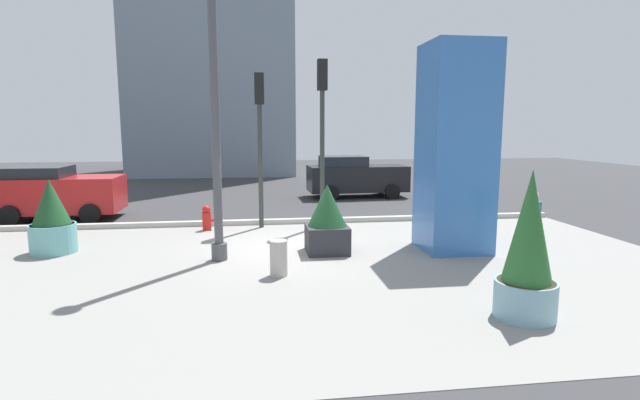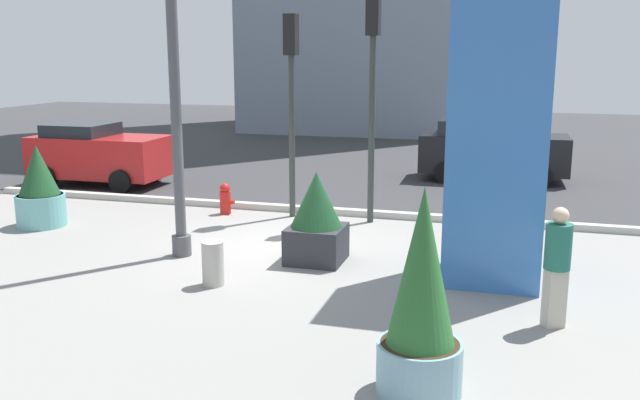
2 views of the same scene
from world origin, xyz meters
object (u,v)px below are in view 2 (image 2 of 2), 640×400
at_px(car_intersection, 99,154).
at_px(pedestrian_by_curb, 557,261).
at_px(art_pillar_blue, 499,132).
at_px(concrete_bollard, 213,264).
at_px(traffic_light_corner, 373,71).
at_px(car_curb_west, 490,150).
at_px(fire_hydrant, 225,199).
at_px(traffic_light_far_side, 292,83).
at_px(lamp_post, 174,65).
at_px(potted_plant_near_left, 421,304).
at_px(potted_plant_mid_plaza, 39,190).
at_px(potted_plant_curbside, 316,219).

relative_size(car_intersection, pedestrian_by_curb, 2.22).
height_order(art_pillar_blue, concrete_bollard, art_pillar_blue).
xyz_separation_m(art_pillar_blue, traffic_light_corner, (-2.80, 3.34, 0.86)).
distance_m(car_curb_west, pedestrian_by_curb, 11.50).
xyz_separation_m(fire_hydrant, traffic_light_far_side, (1.61, 0.20, 2.73)).
xyz_separation_m(concrete_bollard, car_curb_west, (3.95, 11.12, 0.53)).
height_order(lamp_post, traffic_light_far_side, lamp_post).
bearing_deg(pedestrian_by_curb, traffic_light_corner, 125.32).
distance_m(traffic_light_far_side, traffic_light_corner, 1.89).
bearing_deg(art_pillar_blue, potted_plant_near_left, -98.02).
bearing_deg(traffic_light_far_side, car_intersection, 161.30).
bearing_deg(car_intersection, pedestrian_by_curb, -31.69).
bearing_deg(potted_plant_mid_plaza, art_pillar_blue, -5.81).
bearing_deg(concrete_bollard, traffic_light_far_side, 93.09).
bearing_deg(traffic_light_far_side, car_curb_west, 55.40).
distance_m(potted_plant_curbside, potted_plant_mid_plaza, 6.65).
relative_size(traffic_light_far_side, car_curb_west, 1.06).
xyz_separation_m(art_pillar_blue, car_intersection, (-11.31, 5.63, -1.61)).
height_order(fire_hydrant, pedestrian_by_curb, pedestrian_by_curb).
bearing_deg(lamp_post, traffic_light_corner, 50.87).
bearing_deg(art_pillar_blue, concrete_bollard, -159.84).
relative_size(art_pillar_blue, fire_hydrant, 6.70).
relative_size(art_pillar_blue, traffic_light_far_side, 1.09).
bearing_deg(pedestrian_by_curb, potted_plant_curbside, 153.26).
height_order(art_pillar_blue, fire_hydrant, art_pillar_blue).
distance_m(potted_plant_near_left, pedestrian_by_curb, 2.89).
bearing_deg(potted_plant_curbside, car_intersection, 146.03).
relative_size(traffic_light_corner, pedestrian_by_curb, 2.91).
bearing_deg(potted_plant_mid_plaza, lamp_post, -16.62).
xyz_separation_m(potted_plant_mid_plaza, traffic_light_far_side, (5.06, 2.40, 2.28)).
distance_m(art_pillar_blue, car_curb_west, 9.65).
relative_size(potted_plant_curbside, pedestrian_by_curb, 0.97).
xyz_separation_m(potted_plant_near_left, fire_hydrant, (-5.67, 7.55, -0.70)).
xyz_separation_m(potted_plant_near_left, car_intersection, (-10.69, 10.00, -0.17)).
xyz_separation_m(art_pillar_blue, car_curb_west, (-0.45, 9.50, -1.61)).
xyz_separation_m(concrete_bollard, traffic_light_far_side, (-0.27, 5.00, 2.72)).
height_order(potted_plant_mid_plaza, pedestrian_by_curb, potted_plant_mid_plaza).
relative_size(potted_plant_near_left, concrete_bollard, 3.19).
distance_m(potted_plant_near_left, car_intersection, 14.64).
relative_size(potted_plant_near_left, pedestrian_by_curb, 1.39).
height_order(potted_plant_near_left, concrete_bollard, potted_plant_near_left).
xyz_separation_m(potted_plant_mid_plaza, car_intersection, (-1.58, 4.64, 0.09)).
distance_m(art_pillar_blue, potted_plant_mid_plaza, 9.92).
xyz_separation_m(car_intersection, pedestrian_by_curb, (12.23, -7.55, 0.06)).
bearing_deg(traffic_light_corner, car_curb_west, 69.14).
bearing_deg(traffic_light_corner, concrete_bollard, -107.90).
relative_size(potted_plant_mid_plaza, pedestrian_by_curb, 1.05).
xyz_separation_m(concrete_bollard, car_intersection, (-6.91, 7.25, 0.53)).
distance_m(potted_plant_curbside, potted_plant_near_left, 5.15).
relative_size(lamp_post, car_intersection, 1.90).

